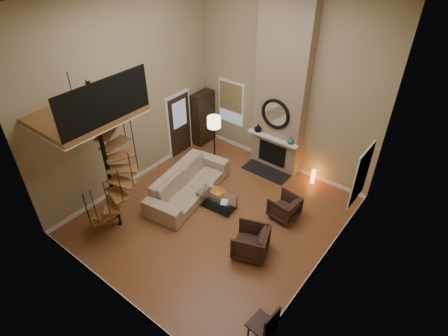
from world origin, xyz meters
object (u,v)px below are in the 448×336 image
Objects in this scene: side_chair at (266,325)px; sofa at (188,183)px; accent_lamp at (313,176)px; armchair_near at (286,208)px; armchair_far at (254,243)px; coffee_table at (217,199)px; hutch at (203,118)px; floor_lamp at (214,126)px.

sofa is at bearing 150.11° from side_chair.
armchair_near is at bearing -85.88° from accent_lamp.
side_chair is at bearing 29.54° from armchair_near.
coffee_table is at bearing -133.66° from armchair_far.
armchair_far reaches higher than accent_lamp.
hutch is 3.01m from sofa.
floor_lamp is (-0.37, 1.66, 1.02)m from sofa.
armchair_near is 1.55m from armchair_far.
armchair_far is 1.91m from coffee_table.
coffee_table is (1.01, 0.06, -0.11)m from sofa.
armchair_near is (2.75, 0.85, -0.04)m from sofa.
floor_lamp reaches higher than coffee_table.
armchair_near is at bearing -14.50° from floor_lamp.
sofa is 2.90× the size of side_chair.
hutch is 4.05× the size of accent_lamp.
hutch reaches higher than sofa.
coffee_table is (-1.75, -0.79, -0.07)m from armchair_near.
floor_lamp is at bearing -98.68° from armchair_near.
armchair_near is at bearing 24.21° from coffee_table.
sofa is at bearing -134.17° from accent_lamp.
hutch reaches higher than coffee_table.
hutch reaches higher than accent_lamp.
sofa is 1.01m from coffee_table.
sofa is 3.50× the size of armchair_far.
hutch is at bearing 144.28° from floor_lamp.
accent_lamp is (2.62, 2.70, -0.15)m from sofa.
floor_lamp reaches higher than side_chair.
hutch reaches higher than armchair_near.
hutch is 2.57× the size of armchair_near.
accent_lamp is (-0.13, 1.85, -0.10)m from armchair_near.
hutch is at bearing -177.47° from accent_lamp.
armchair_far is 0.48× the size of floor_lamp.
armchair_near is 0.62× the size of coffee_table.
sofa is at bearing -124.36° from armchair_far.
coffee_table is 2.53× the size of accent_lamp.
accent_lamp is at bearing -53.13° from sofa.
floor_lamp is 6.17m from side_chair.
side_chair reaches higher than coffee_table.
armchair_near is 3.56m from side_chair.
floor_lamp reaches higher than armchair_near.
armchair_far is at bearing 5.97° from armchair_near.
floor_lamp is 1.73× the size of side_chair.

